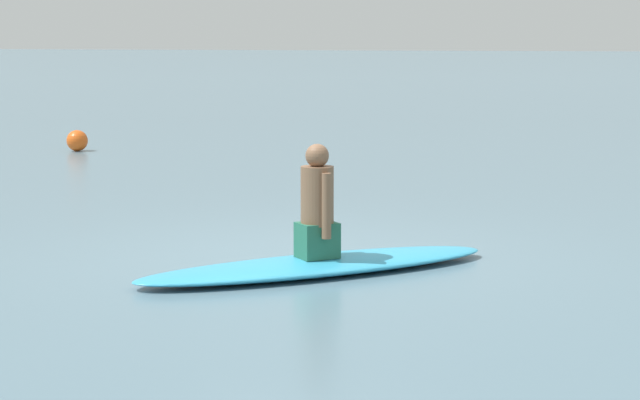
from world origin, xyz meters
name	(u,v)px	position (x,y,z in m)	size (l,w,h in m)	color
ground_plane	(297,255)	(0.00, 0.00, 0.00)	(400.00, 400.00, 0.00)	slate
surfboard	(317,265)	(-0.46, 0.62, 0.06)	(3.14, 0.76, 0.12)	#339EC6
person_paddler	(317,206)	(-0.46, 0.62, 0.54)	(0.39, 0.40, 0.93)	#26664C
buoy_marker	(77,141)	(7.35, -7.15, 0.18)	(0.36, 0.36, 0.36)	#E55919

